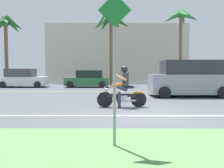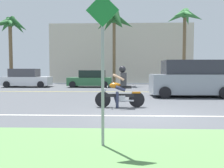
{
  "view_description": "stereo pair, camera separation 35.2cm",
  "coord_description": "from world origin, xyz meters",
  "views": [
    {
      "loc": [
        -1.17,
        -7.91,
        1.52
      ],
      "look_at": [
        -1.25,
        4.26,
        0.78
      ],
      "focal_mm": 37.19,
      "sensor_mm": 36.0,
      "label": 1
    },
    {
      "loc": [
        -0.82,
        -7.9,
        1.52
      ],
      "look_at": [
        -1.25,
        4.26,
        0.78
      ],
      "focal_mm": 37.19,
      "sensor_mm": 36.0,
      "label": 2
    }
  ],
  "objects": [
    {
      "name": "lane_line_far",
      "position": [
        0.0,
        8.2,
        0.0
      ],
      "size": [
        50.4,
        0.12,
        0.01
      ],
      "primitive_type": "cube",
      "color": "yellow",
      "rests_on": "ground"
    },
    {
      "name": "motorcyclist",
      "position": [
        -0.82,
        1.48,
        0.71
      ],
      "size": [
        2.02,
        0.66,
        1.69
      ],
      "color": "black",
      "rests_on": "ground"
    },
    {
      "name": "lane_line_near",
      "position": [
        0.0,
        -0.28,
        0.0
      ],
      "size": [
        50.4,
        0.12,
        0.01
      ],
      "primitive_type": "cube",
      "color": "silver",
      "rests_on": "ground"
    },
    {
      "name": "palm_tree_0",
      "position": [
        -1.45,
        14.72,
        5.95
      ],
      "size": [
        3.92,
        3.78,
        7.17
      ],
      "color": "brown",
      "rests_on": "ground"
    },
    {
      "name": "parked_car_1",
      "position": [
        -3.45,
        12.73,
        0.7
      ],
      "size": [
        3.86,
        2.05,
        1.49
      ],
      "color": "#2D663D",
      "rests_on": "ground"
    },
    {
      "name": "grass_median",
      "position": [
        0.0,
        -4.1,
        0.03
      ],
      "size": [
        56.0,
        3.8,
        0.06
      ],
      "primitive_type": "cube",
      "color": "#5B8C4C",
      "rests_on": "ground"
    },
    {
      "name": "street_sign",
      "position": [
        -1.15,
        -3.51,
        1.77
      ],
      "size": [
        0.62,
        0.06,
        2.94
      ],
      "color": "gray",
      "rests_on": "ground"
    },
    {
      "name": "parked_car_0",
      "position": [
        -9.22,
        12.61,
        0.76
      ],
      "size": [
        4.13,
        2.13,
        1.63
      ],
      "color": "silver",
      "rests_on": "ground"
    },
    {
      "name": "building_far",
      "position": [
        -0.77,
        21.0,
        3.45
      ],
      "size": [
        16.65,
        4.0,
        6.9
      ],
      "primitive_type": "cube",
      "color": "beige",
      "rests_on": "ground"
    },
    {
      "name": "palm_tree_1",
      "position": [
        -11.71,
        14.85,
        5.73
      ],
      "size": [
        3.64,
        3.76,
        6.87
      ],
      "color": "brown",
      "rests_on": "ground"
    },
    {
      "name": "suv_nearby",
      "position": [
        3.18,
        5.46,
        1.0
      ],
      "size": [
        4.6,
        2.18,
        2.07
      ],
      "color": "#8C939E",
      "rests_on": "ground"
    },
    {
      "name": "ground",
      "position": [
        0.0,
        3.0,
        -0.02
      ],
      "size": [
        56.0,
        30.0,
        0.04
      ],
      "primitive_type": "cube",
      "color": "#4C4F54"
    },
    {
      "name": "palm_tree_2",
      "position": [
        5.61,
        15.74,
        6.49
      ],
      "size": [
        3.74,
        3.7,
        7.75
      ],
      "color": "brown",
      "rests_on": "ground"
    }
  ]
}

